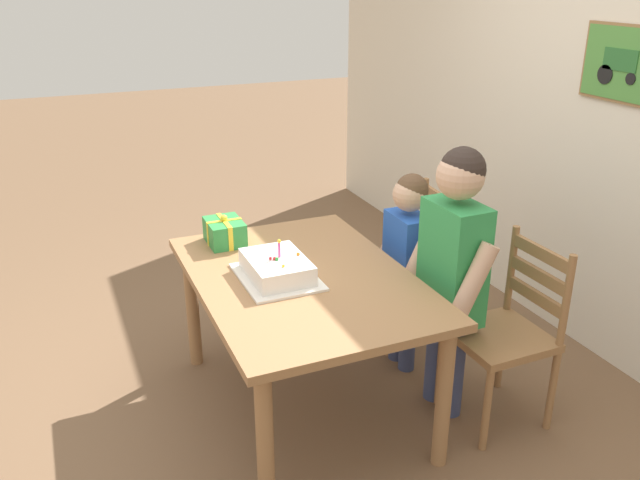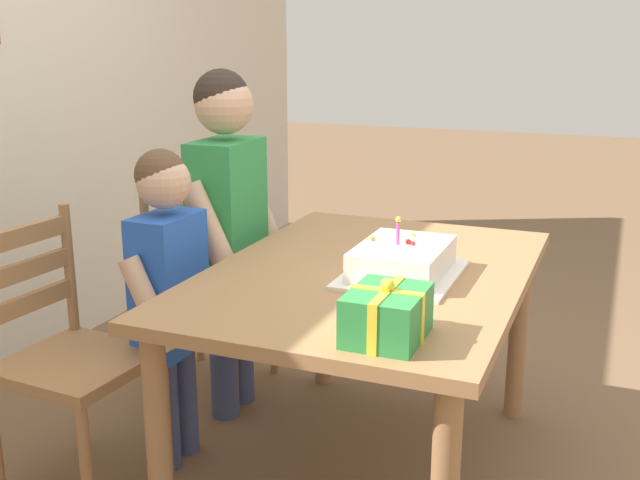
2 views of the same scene
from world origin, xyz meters
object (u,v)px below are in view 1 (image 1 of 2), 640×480
child_older (453,258)px  gift_box_red_large (225,232)px  chair_left (414,263)px  chair_right (507,332)px  dining_table (303,294)px  child_younger (407,254)px  birthday_cake (277,269)px

child_older → gift_box_red_large: bearing=-132.0°
gift_box_red_large → chair_left: bearing=84.8°
chair_right → child_older: child_older is taller
dining_table → child_younger: bearing=103.5°
gift_box_red_large → child_older: size_ratio=0.17×
dining_table → child_older: child_older is taller
child_younger → dining_table: bearing=-76.5°
birthday_cake → chair_left: (-0.41, 1.00, -0.32)m
chair_right → birthday_cake: bearing=-114.6°
gift_box_red_large → child_older: child_older is taller
child_older → chair_left: bearing=162.1°
chair_left → chair_right: size_ratio=1.00×
dining_table → child_younger: child_younger is taller
dining_table → child_older: 0.73m
chair_left → child_younger: child_younger is taller
child_older → child_younger: 0.44m
dining_table → child_older: size_ratio=1.04×
dining_table → chair_left: 0.99m
gift_box_red_large → birthday_cake: bearing=11.9°
birthday_cake → child_older: bearing=69.8°
chair_right → child_older: bearing=-127.8°
child_older → child_younger: size_ratio=1.21×
gift_box_red_large → chair_right: bearing=48.8°
gift_box_red_large → dining_table: bearing=23.0°
birthday_cake → chair_right: (0.46, 1.00, -0.32)m
chair_right → child_older: (-0.17, -0.22, 0.36)m
child_younger → gift_box_red_large: bearing=-113.0°
gift_box_red_large → chair_right: chair_right is taller
birthday_cake → chair_left: bearing=112.2°
birthday_cake → chair_left: 1.12m
gift_box_red_large → chair_right: 1.50m
gift_box_red_large → chair_left: size_ratio=0.26×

